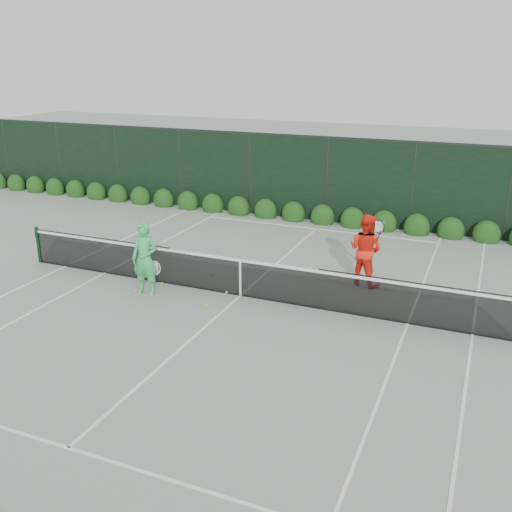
% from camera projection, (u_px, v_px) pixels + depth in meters
% --- Properties ---
extents(ground, '(80.00, 80.00, 0.00)m').
position_uv_depth(ground, '(241.00, 296.00, 14.27)').
color(ground, gray).
rests_on(ground, ground).
extents(tennis_net, '(12.90, 0.10, 1.07)m').
position_uv_depth(tennis_net, '(239.00, 276.00, 14.10)').
color(tennis_net, '#11331E').
rests_on(tennis_net, ground).
extents(player_woman, '(0.72, 0.51, 1.86)m').
position_uv_depth(player_woman, '(145.00, 259.00, 14.11)').
color(player_woman, '#38C15F').
rests_on(player_woman, ground).
extents(player_man, '(1.11, 0.98, 1.90)m').
position_uv_depth(player_man, '(365.00, 250.00, 14.71)').
color(player_man, '#FF2B15').
rests_on(player_man, ground).
extents(court_lines, '(11.03, 23.83, 0.01)m').
position_uv_depth(court_lines, '(241.00, 296.00, 14.27)').
color(court_lines, white).
rests_on(court_lines, ground).
extents(windscreen_fence, '(32.00, 21.07, 3.06)m').
position_uv_depth(windscreen_fence, '(184.00, 275.00, 11.41)').
color(windscreen_fence, black).
rests_on(windscreen_fence, ground).
extents(hedge_row, '(31.66, 0.65, 0.94)m').
position_uv_depth(hedge_row, '(322.00, 217.00, 20.42)').
color(hedge_row, '#15350E').
rests_on(hedge_row, ground).
extents(tennis_balls, '(2.63, 1.96, 0.07)m').
position_uv_depth(tennis_balls, '(197.00, 290.00, 14.55)').
color(tennis_balls, '#AADA30').
rests_on(tennis_balls, ground).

